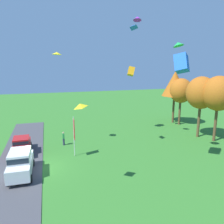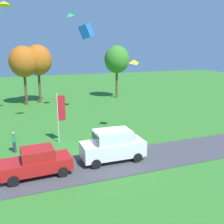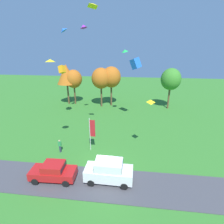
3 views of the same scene
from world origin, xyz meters
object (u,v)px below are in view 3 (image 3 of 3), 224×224
Objects in this scene: tree_right_of_center at (66,74)px; flag_banner at (92,130)px; kite_box_high_right at (136,63)px; kite_delta_over_trees at (50,61)px; kite_delta_low_drifter at (83,26)px; tree_lone_near at (74,79)px; person_watching_sky at (60,146)px; tree_left_of_center at (101,78)px; kite_box_topmost at (62,69)px; car_sedan_by_flagpole at (53,171)px; tree_center_back at (171,79)px; kite_diamond_high_left at (63,30)px; tree_far_left at (111,77)px; kite_delta_trailing_tail at (125,51)px; car_suv_mid_row at (109,170)px; kite_diamond_mid_center at (151,101)px; kite_diamond_near_flag at (93,5)px.

flag_banner is (9.64, -18.14, -3.90)m from tree_right_of_center.
kite_box_high_right reaches higher than tree_right_of_center.
kite_delta_over_trees is 10.14m from kite_delta_low_drifter.
flag_banner is (8.19, -18.41, -2.85)m from tree_lone_near.
person_watching_sky is at bearing -167.19° from flag_banner.
kite_box_topmost is (-4.90, -8.16, 2.78)m from tree_left_of_center.
tree_right_of_center reaches higher than car_sedan_by_flagpole.
tree_right_of_center is at bearing 178.56° from tree_center_back.
tree_right_of_center reaches higher than tree_center_back.
kite_diamond_high_left reaches higher than tree_lone_near.
flag_banner is at bearing -83.82° from tree_left_of_center.
flag_banner is (2.59, 5.60, 1.75)m from car_sedan_by_flagpole.
tree_left_of_center is at bearing -10.67° from tree_lone_near.
tree_far_left is at bearing 25.05° from tree_left_of_center.
car_sedan_by_flagpole is at bearing -110.83° from kite_delta_trailing_tail.
tree_right_of_center is at bearing 118.11° from car_suv_mid_row.
person_watching_sky is 0.21× the size of tree_left_of_center.
kite_box_high_right is (2.25, 14.40, 8.65)m from car_suv_mid_row.
kite_delta_trailing_tail is at bearing 88.11° from car_suv_mid_row.
flag_banner is at bearing -62.01° from tree_right_of_center.
tree_far_left reaches higher than tree_lone_near.
tree_right_of_center is 8.65× the size of kite_diamond_high_left.
kite_delta_trailing_tail is (6.99, 11.09, 0.69)m from kite_delta_over_trees.
tree_left_of_center is at bearing -154.95° from tree_far_left.
tree_left_of_center is at bearing 125.24° from kite_delta_trailing_tail.
flag_banner is at bearing -90.57° from tree_far_left.
car_suv_mid_row is at bearing -57.99° from kite_diamond_high_left.
kite_diamond_mid_center is (6.59, -18.44, 0.64)m from tree_far_left.
flag_banner is 4.19× the size of kite_delta_trailing_tail.
tree_far_left is at bearing 110.70° from kite_delta_trailing_tail.
tree_lone_near is at bearing 10.88° from tree_right_of_center.
tree_right_of_center is 7.65× the size of kite_box_topmost.
kite_diamond_near_flag is 9.87m from kite_diamond_high_left.
kite_diamond_near_flag is at bearing 109.94° from car_suv_mid_row.
kite_box_high_right reaches higher than kite_diamond_mid_center.
kite_delta_over_trees is at bearing -101.28° from tree_far_left.
tree_right_of_center is 1.15× the size of tree_lone_near.
car_suv_mid_row is (5.40, 0.42, 0.25)m from car_sedan_by_flagpole.
car_sedan_by_flagpole is at bearing -175.52° from car_suv_mid_row.
kite_diamond_high_left reaches higher than kite_box_topmost.
kite_box_high_right is at bearing 58.42° from kite_diamond_near_flag.
tree_right_of_center is 1.05× the size of tree_center_back.
tree_left_of_center is 2.26m from tree_far_left.
kite_diamond_high_left is (-3.47, 0.87, -0.36)m from kite_delta_low_drifter.
car_sedan_by_flagpole is 17.15m from kite_box_topmost.
tree_lone_near is (1.45, 0.28, -1.05)m from tree_right_of_center.
kite_box_topmost is at bearing -155.97° from tree_center_back.
kite_delta_low_drifter reaches higher than kite_diamond_mid_center.
kite_delta_low_drifter is 7.22m from kite_diamond_near_flag.
tree_center_back reaches higher than flag_banner.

